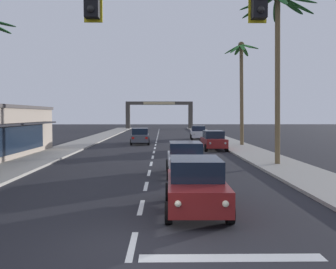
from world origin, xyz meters
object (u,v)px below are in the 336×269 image
sedan_parked_mid_kerb (213,140)px  town_gateway_arch (159,111)px  sedan_parked_nearest_kerb (198,132)px  palm_right_second (278,36)px  sedan_oncoming_far (140,136)px  traffic_signal_mast (263,27)px  palm_right_third (242,75)px  sedan_third_in_queue (185,158)px  sedan_lead_at_stop_bar (196,184)px

sedan_parked_mid_kerb → town_gateway_arch: bearing=96.1°
sedan_parked_nearest_kerb → palm_right_second: (2.34, -24.07, 6.84)m
sedan_oncoming_far → town_gateway_arch: 41.47m
traffic_signal_mast → palm_right_third: bearing=78.9°
palm_right_third → town_gateway_arch: size_ratio=0.70×
sedan_parked_mid_kerb → palm_right_third: 7.93m
palm_right_third → sedan_oncoming_far: bearing=165.7°
sedan_third_in_queue → sedan_oncoming_far: (-3.51, 19.78, 0.00)m
sedan_parked_nearest_kerb → palm_right_third: bearing=-72.5°
traffic_signal_mast → sedan_third_in_queue: size_ratio=2.56×
sedan_third_in_queue → sedan_parked_mid_kerb: same height
sedan_oncoming_far → sedan_parked_mid_kerb: size_ratio=1.01×
palm_right_second → town_gateway_arch: 58.44m
palm_right_second → palm_right_third: 14.00m
sedan_oncoming_far → palm_right_third: palm_right_third is taller
sedan_third_in_queue → palm_right_third: 19.40m
traffic_signal_mast → sedan_parked_mid_kerb: (2.15, 23.56, -4.22)m
traffic_signal_mast → town_gateway_arch: bearing=92.4°
sedan_third_in_queue → sedan_parked_nearest_kerb: (3.30, 27.34, 0.00)m
sedan_oncoming_far → traffic_signal_mast: bearing=-81.2°
palm_right_second → town_gateway_arch: bearing=97.4°
sedan_third_in_queue → palm_right_second: (5.64, 3.28, 6.84)m
sedan_third_in_queue → palm_right_third: bearing=69.4°
sedan_oncoming_far → sedan_parked_nearest_kerb: size_ratio=1.00×
sedan_third_in_queue → sedan_parked_mid_kerb: bearing=76.2°
traffic_signal_mast → sedan_parked_nearest_kerb: (2.18, 37.58, -4.22)m
sedan_parked_mid_kerb → palm_right_second: palm_right_second is taller
sedan_lead_at_stop_bar → palm_right_third: bearing=74.8°
palm_right_third → sedan_parked_mid_kerb: bearing=-129.5°
sedan_third_in_queue → palm_right_third: palm_right_third is taller
palm_right_second → sedan_third_in_queue: bearing=-149.8°
sedan_third_in_queue → palm_right_third: (6.49, 17.23, 6.10)m
sedan_third_in_queue → sedan_parked_nearest_kerb: size_ratio=0.99×
sedan_third_in_queue → palm_right_second: size_ratio=0.43×
sedan_third_in_queue → palm_right_second: palm_right_second is taller
sedan_oncoming_far → palm_right_third: (10.00, -2.55, 6.10)m
traffic_signal_mast → sedan_parked_mid_kerb: bearing=84.8°
sedan_oncoming_far → sedan_parked_mid_kerb: same height
sedan_parked_mid_kerb → sedan_lead_at_stop_bar: bearing=-99.4°
sedan_lead_at_stop_bar → sedan_parked_mid_kerb: size_ratio=1.00×
traffic_signal_mast → sedan_parked_nearest_kerb: traffic_signal_mast is taller
sedan_lead_at_stop_bar → sedan_oncoming_far: same height
sedan_parked_mid_kerb → sedan_oncoming_far: bearing=136.4°
sedan_lead_at_stop_bar → sedan_parked_nearest_kerb: (3.41, 34.34, 0.00)m
sedan_lead_at_stop_bar → palm_right_third: 25.84m
sedan_parked_mid_kerb → town_gateway_arch: (-5.15, 47.78, 3.01)m
sedan_parked_nearest_kerb → town_gateway_arch: (-5.17, 33.76, 3.01)m
sedan_third_in_queue → sedan_parked_mid_kerb: 13.71m
traffic_signal_mast → town_gateway_arch: 71.42m
town_gateway_arch → traffic_signal_mast: bearing=-87.6°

